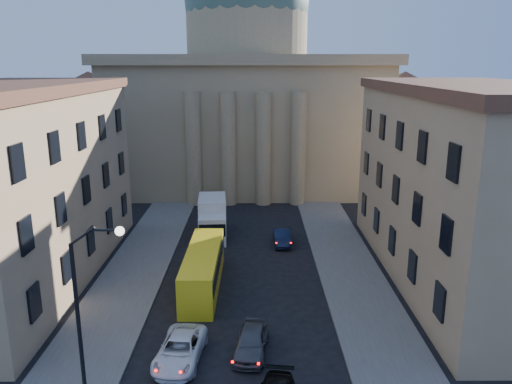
% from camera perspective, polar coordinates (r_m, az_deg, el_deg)
% --- Properties ---
extents(sidewalk_left, '(5.00, 60.00, 0.15)m').
position_cam_1_polar(sidewalk_left, '(36.69, -15.47, -11.85)').
color(sidewalk_left, '#55534E').
rests_on(sidewalk_left, ground).
extents(sidewalk_right, '(5.00, 60.00, 0.15)m').
position_cam_1_polar(sidewalk_right, '(36.24, 12.08, -11.98)').
color(sidewalk_right, '#55534E').
rests_on(sidewalk_right, ground).
extents(church, '(68.02, 28.76, 36.60)m').
position_cam_1_polar(church, '(69.25, -1.02, 11.07)').
color(church, '#8B7A55').
rests_on(church, ground).
extents(building_left, '(11.60, 26.60, 14.70)m').
position_cam_1_polar(building_left, '(40.84, -26.30, 0.80)').
color(building_left, tan).
rests_on(building_left, ground).
extents(building_right, '(11.60, 26.60, 14.70)m').
position_cam_1_polar(building_right, '(40.03, 23.42, 0.86)').
color(building_right, tan).
rests_on(building_right, ground).
extents(street_lamp, '(2.62, 0.44, 8.83)m').
position_cam_1_polar(street_lamp, '(25.45, -18.73, -11.33)').
color(street_lamp, black).
rests_on(street_lamp, ground).
extents(car_left_mid, '(2.80, 5.22, 1.39)m').
position_cam_1_polar(car_left_mid, '(29.20, -8.66, -17.39)').
color(car_left_mid, white).
rests_on(car_left_mid, ground).
extents(car_right_far, '(2.24, 4.52, 1.48)m').
position_cam_1_polar(car_right_far, '(29.56, -0.52, -16.68)').
color(car_right_far, '#4A4A4F').
rests_on(car_right_far, ground).
extents(car_right_distant, '(1.46, 4.17, 1.37)m').
position_cam_1_polar(car_right_distant, '(45.74, 3.00, -5.12)').
color(car_right_distant, black).
rests_on(car_right_distant, ground).
extents(city_bus, '(2.45, 10.20, 2.87)m').
position_cam_1_polar(city_bus, '(37.04, -6.07, -8.62)').
color(city_bus, yellow).
rests_on(city_bus, ground).
extents(box_truck, '(3.01, 6.65, 3.56)m').
position_cam_1_polar(box_truck, '(47.67, -5.01, -3.07)').
color(box_truck, silver).
rests_on(box_truck, ground).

